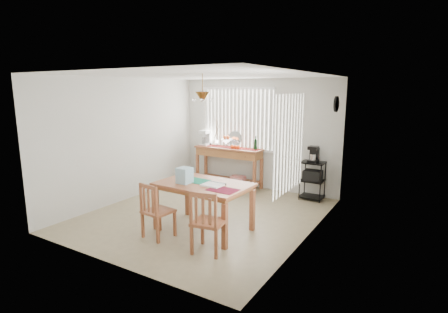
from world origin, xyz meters
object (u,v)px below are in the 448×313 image
Objects in this scene: chair_left at (156,211)px; chair_right at (208,222)px; cart_items at (314,155)px; wire_cart at (313,177)px; dining_table at (204,189)px; sideboard at (229,157)px.

chair_right is (0.99, -0.01, 0.02)m from chair_left.
chair_left is (-1.52, -3.28, -0.54)m from cart_items.
wire_cart is 2.82m from dining_table.
cart_items reaches higher than chair_left.
cart_items reaches higher than wire_cart.
cart_items reaches higher than chair_right.
chair_right is (0.53, -0.68, -0.26)m from dining_table.
dining_table is (-1.05, -2.60, 0.22)m from wire_cart.
chair_left is 0.96× the size of chair_right.
sideboard reaches higher than wire_cart.
sideboard reaches higher than chair_left.
chair_right is at bearing -99.08° from wire_cart.
sideboard is 2.10m from cart_items.
cart_items is at bearing 80.94° from chair_right.
sideboard is at bearing 115.51° from chair_right.
dining_table is at bearing -112.05° from wire_cart.
dining_table is 1.64× the size of chair_right.
sideboard is 1.88× the size of chair_left.
sideboard is at bearing -179.69° from wire_cart.
cart_items is 0.36× the size of chair_right.
wire_cart is (2.08, 0.01, -0.22)m from sideboard.
dining_table is at bearing 128.07° from chair_right.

